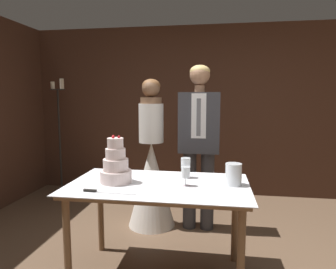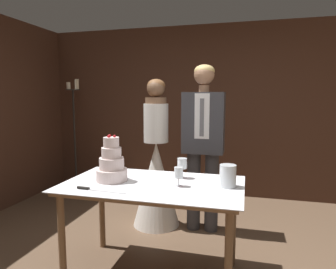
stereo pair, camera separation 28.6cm
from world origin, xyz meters
name	(u,v)px [view 2 (the right image)]	position (x,y,z in m)	size (l,w,h in m)	color
wall_back	(210,111)	(0.00, 2.54, 1.28)	(5.36, 0.12, 2.56)	#472B1E
cake_table	(153,194)	(-0.18, 0.21, 0.71)	(1.45, 0.85, 0.79)	brown
tiered_cake	(112,165)	(-0.53, 0.19, 0.93)	(0.26, 0.26, 0.39)	beige
cake_knife	(92,189)	(-0.57, -0.08, 0.80)	(0.40, 0.04, 0.02)	silver
wine_glass_near	(179,174)	(0.04, 0.18, 0.90)	(0.07, 0.07, 0.15)	silver
wine_glass_middle	(182,164)	(0.02, 0.43, 0.91)	(0.08, 0.08, 0.17)	silver
hurricane_candle	(228,176)	(0.42, 0.26, 0.88)	(0.13, 0.13, 0.18)	silver
bride	(156,173)	(-0.45, 1.19, 0.62)	(0.54, 0.54, 1.69)	white
groom	(203,138)	(0.09, 1.19, 1.05)	(0.45, 0.25, 1.84)	#38383D
candle_stand	(75,139)	(-2.09, 2.14, 0.82)	(0.28, 0.28, 1.77)	black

